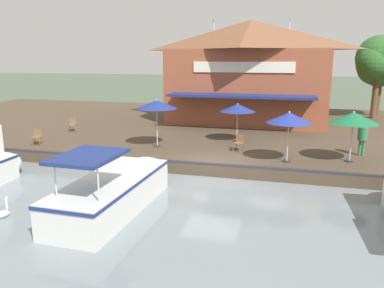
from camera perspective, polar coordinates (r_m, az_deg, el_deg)
The scene contains 16 objects.
ground_plane at distance 16.79m, azimuth 3.12°, elevation -5.30°, with size 220.00×220.00×0.00m, color #4C5B47.
quay_deck at distance 27.27m, azimuth 7.91°, elevation 2.30°, with size 22.00×56.00×0.60m, color #4C3D2D.
quay_edge_fender at distance 16.69m, azimuth 3.22°, elevation -3.08°, with size 0.20×50.40×0.10m, color #2D2D33.
waterfront_restaurant at distance 29.13m, azimuth 8.76°, elevation 11.05°, with size 9.86×11.66×7.59m.
patio_umbrella_far_corner at distance 18.30m, azimuth 23.38°, elevation 3.69°, with size 2.15×2.15×2.34m.
patio_umbrella_mid_patio_right at distance 19.94m, azimuth -5.43°, elevation 6.03°, with size 2.18×2.18×2.54m.
patio_umbrella_near_quay_edge at distance 17.34m, azimuth 14.58°, elevation 3.90°, with size 2.03×2.03×2.34m.
patio_umbrella_by_entrance at distance 21.26m, azimuth 6.97°, elevation 5.48°, with size 1.99×1.99×2.20m.
cafe_chair_far_corner_seat at distance 19.31m, azimuth 7.18°, elevation 0.34°, with size 0.54×0.54×0.85m.
cafe_chair_under_first_umbrella at distance 25.66m, azimuth -17.76°, elevation 2.92°, with size 0.58×0.58×0.85m.
cafe_chair_back_row_seat at distance 22.25m, azimuth -22.51°, elevation 1.11°, with size 0.56×0.56×0.85m.
person_at_quay_edge at distance 19.92m, azimuth 24.56°, elevation 1.19°, with size 0.46×0.46×1.61m.
motorboat_outer_channel at distance 13.82m, azimuth -10.92°, elevation -6.40°, with size 6.70×2.21×2.31m.
swan at distance 14.06m, azimuth -27.04°, elevation -9.42°, with size 0.62×0.53×0.69m.
tree_behind_restaurant at distance 32.76m, azimuth 26.41°, elevation 11.45°, with size 3.63×3.46×6.44m.
tree_downstream_bank at distance 34.33m, azimuth 26.70°, elevation 10.88°, with size 4.13×3.93×6.34m.
Camera 1 is at (15.63, 3.24, 5.21)m, focal length 35.00 mm.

